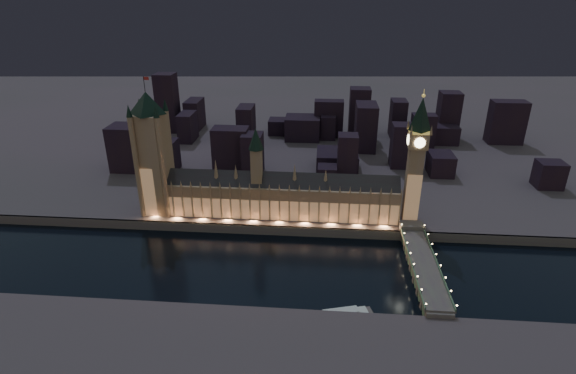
# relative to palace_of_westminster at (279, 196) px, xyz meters

# --- Properties ---
(ground_plane) EXTENTS (2000.00, 2000.00, 0.00)m
(ground_plane) POSITION_rel_palace_of_westminster_xyz_m (2.91, -61.75, -26.37)
(ground_plane) COLOR black
(ground_plane) RESTS_ON ground
(north_bank) EXTENTS (2000.00, 960.00, 8.00)m
(north_bank) POSITION_rel_palace_of_westminster_xyz_m (2.91, 458.25, -22.37)
(north_bank) COLOR #43413F
(north_bank) RESTS_ON ground
(embankment_wall) EXTENTS (2000.00, 2.50, 8.00)m
(embankment_wall) POSITION_rel_palace_of_westminster_xyz_m (2.91, -20.75, -22.37)
(embankment_wall) COLOR #564550
(embankment_wall) RESTS_ON ground
(palace_of_westminster) EXTENTS (202.00, 21.65, 78.00)m
(palace_of_westminster) POSITION_rel_palace_of_westminster_xyz_m (0.00, 0.00, 0.00)
(palace_of_westminster) COLOR #9C7B49
(palace_of_westminster) RESTS_ON north_bank
(victoria_tower) EXTENTS (31.68, 31.68, 118.03)m
(victoria_tower) POSITION_rel_palace_of_westminster_xyz_m (-107.09, 0.17, 40.13)
(victoria_tower) COLOR #9C7B49
(victoria_tower) RESTS_ON north_bank
(elizabeth_tower) EXTENTS (18.00, 18.00, 111.80)m
(elizabeth_tower) POSITION_rel_palace_of_westminster_xyz_m (110.91, 0.17, 44.02)
(elizabeth_tower) COLOR #9C7B49
(elizabeth_tower) RESTS_ON north_bank
(westminster_bridge) EXTENTS (19.22, 113.00, 15.90)m
(westminster_bridge) POSITION_rel_palace_of_westminster_xyz_m (110.50, -65.20, -20.38)
(westminster_bridge) COLOR #564550
(westminster_bridge) RESTS_ON ground
(river_boat) EXTENTS (43.62, 21.04, 4.50)m
(river_boat) POSITION_rel_palace_of_westminster_xyz_m (50.50, -119.16, -24.81)
(river_boat) COLOR #564550
(river_boat) RESTS_ON ground
(city_backdrop) EXTENTS (476.94, 215.63, 78.14)m
(city_backdrop) POSITION_rel_palace_of_westminster_xyz_m (34.12, 183.10, 4.14)
(city_backdrop) COLOR black
(city_backdrop) RESTS_ON north_bank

